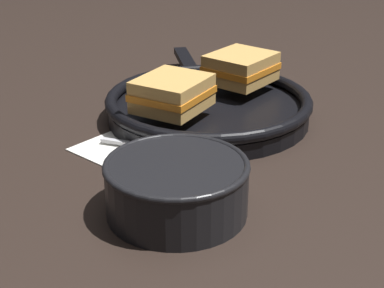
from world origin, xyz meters
name	(u,v)px	position (x,y,z in m)	size (l,w,h in m)	color
ground_plane	(176,159)	(0.00, 0.00, 0.00)	(4.00, 4.00, 0.00)	black
napkin	(160,150)	(-0.03, 0.00, 0.00)	(0.23, 0.21, 0.00)	white
soup_bowl	(177,184)	(0.11, -0.08, 0.04)	(0.16, 0.16, 0.06)	black
spoon	(171,150)	(-0.02, 0.00, 0.01)	(0.14, 0.10, 0.01)	silver
skillet	(208,106)	(-0.09, 0.13, 0.02)	(0.43, 0.32, 0.04)	black
sandwich_near_left	(172,93)	(-0.07, 0.05, 0.06)	(0.12, 0.13, 0.05)	tan
sandwich_near_right	(241,68)	(-0.10, 0.21, 0.06)	(0.11, 0.12, 0.05)	tan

